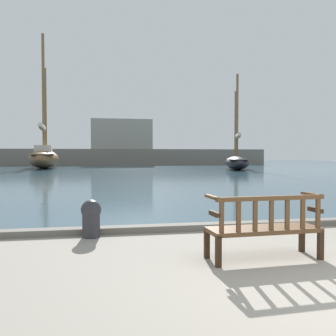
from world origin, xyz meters
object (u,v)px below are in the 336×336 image
Objects in this scene: sailboat_far_starboard at (44,156)px; sailboat_outer_starboard at (237,161)px; mooring_bollard at (91,217)px; park_bench at (265,226)px.

sailboat_far_starboard reaches higher than sailboat_outer_starboard.
sailboat_far_starboard reaches higher than mooring_bollard.
sailboat_far_starboard is at bearing 102.06° from park_bench.
park_bench is at bearing -110.60° from sailboat_outer_starboard.
sailboat_outer_starboard is 30.31m from mooring_bollard.
park_bench is at bearing -38.43° from mooring_bollard.
sailboat_outer_starboard reaches higher than park_bench.
sailboat_far_starboard is 1.55× the size of sailboat_outer_starboard.
sailboat_outer_starboard is (10.94, 29.12, 0.43)m from park_bench.
park_bench is 0.18× the size of sailboat_outer_starboard.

